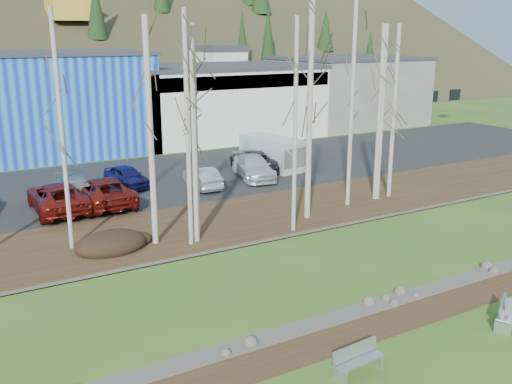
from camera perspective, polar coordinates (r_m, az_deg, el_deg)
ground at (r=19.25m, az=16.77°, el=-15.00°), size 200.00×200.00×0.00m
dirt_strip at (r=20.51m, az=12.44°, el=-12.63°), size 80.00×1.80×0.03m
near_bank_rocks at (r=21.17m, az=10.59°, el=-11.63°), size 80.00×0.80×0.50m
river at (r=24.10m, az=4.21°, el=-7.93°), size 80.00×8.00×0.90m
far_bank_rocks at (r=27.33m, az=-0.64°, el=-5.00°), size 80.00×0.80×0.46m
far_bank at (r=29.97m, az=-3.66°, el=-3.01°), size 80.00×7.00×0.15m
parking_lot at (r=39.30m, az=-10.52°, el=1.22°), size 80.00×14.00×0.14m
building_blue at (r=50.73m, az=-22.71°, el=8.15°), size 20.40×12.24×8.30m
building_white at (r=56.04m, az=-3.94°, el=9.11°), size 18.36×12.24×6.80m
building_grey at (r=64.67m, az=9.06°, el=10.01°), size 14.28×12.24×7.30m
bench_intact at (r=17.52m, az=10.11°, el=-16.18°), size 1.72×0.63×0.85m
bench_damaged at (r=21.57m, az=23.63°, el=-11.09°), size 1.72×1.31×0.75m
litter_bin at (r=21.54m, az=24.12°, el=-11.12°), size 0.54×0.54×0.80m
seagull at (r=18.90m, az=11.44°, el=-14.56°), size 0.47×0.22×0.34m
dirt_mound at (r=26.69m, az=-14.32°, el=-4.94°), size 3.26×2.30×0.64m
birch_1 at (r=26.19m, az=-18.85°, el=5.52°), size 0.20×0.20×10.51m
birch_2 at (r=25.85m, az=-10.51°, el=5.67°), size 0.27×0.27×10.24m
birch_3 at (r=25.51m, az=-6.84°, el=6.01°), size 0.20×0.20×10.52m
birch_4 at (r=25.95m, az=-6.23°, el=4.82°), size 0.28×0.28×9.30m
birch_5 at (r=26.99m, az=-6.06°, el=5.91°), size 0.20×0.20×9.93m
birch_6 at (r=27.32m, az=3.94°, el=6.42°), size 0.20×0.20×10.26m
birch_7 at (r=29.32m, az=5.39°, el=8.14°), size 0.30×0.30×11.41m
birch_8 at (r=33.63m, az=12.23°, el=7.59°), size 0.24×0.24×10.01m
birch_9 at (r=31.96m, az=9.57°, el=9.00°), size 0.23×0.23×11.86m
birch_10 at (r=33.75m, az=12.46°, el=7.60°), size 0.24×0.24×10.01m
birch_11 at (r=34.38m, az=13.61°, el=7.67°), size 0.24×0.24×10.01m
car_2 at (r=33.15m, az=-19.19°, el=-0.48°), size 2.74×5.83×1.61m
car_3 at (r=34.47m, az=-17.63°, el=0.13°), size 2.56×5.24×1.47m
car_4 at (r=37.34m, az=-12.78°, el=1.53°), size 2.38×4.24×1.36m
car_5 at (r=36.35m, az=-5.40°, el=1.45°), size 1.77×4.14×1.33m
car_6 at (r=40.68m, az=-0.31°, el=3.15°), size 3.86×5.90×1.51m
car_7 at (r=38.69m, az=-0.25°, el=2.50°), size 3.28×5.52×1.50m
car_8 at (r=33.66m, az=-15.04°, el=0.09°), size 2.74×5.83×1.61m
van_white at (r=41.49m, az=1.79°, el=3.92°), size 2.82×5.41×2.26m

